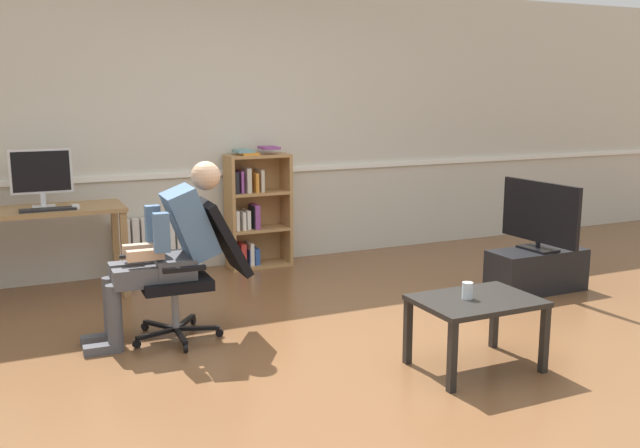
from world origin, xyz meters
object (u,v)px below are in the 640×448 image
object	(u,v)px
computer_mouse	(75,207)
bookshelf	(254,211)
keyboard	(48,209)
drinking_glass	(467,291)
imac_monitor	(41,174)
tv_stand	(536,270)
radiator	(158,246)
person_seated	(168,247)
computer_desk	(43,222)
office_chair	(197,263)
tv_screen	(540,215)
coffee_table	(476,308)

from	to	relation	value
computer_mouse	bookshelf	distance (m)	1.74
keyboard	drinking_glass	size ratio (longest dim) A/B	4.19
keyboard	computer_mouse	xyz separation A→B (m)	(0.21, 0.02, 0.01)
imac_monitor	tv_stand	distance (m)	4.23
radiator	person_seated	distance (m)	1.86
computer_desk	imac_monitor	world-z (taller)	imac_monitor
imac_monitor	keyboard	bearing A→B (deg)	-85.21
office_chair	person_seated	bearing A→B (deg)	-90.00
tv_screen	bookshelf	bearing A→B (deg)	42.90
bookshelf	coffee_table	xyz separation A→B (m)	(0.37, -3.00, -0.16)
computer_desk	office_chair	distance (m)	1.68
bookshelf	tv_screen	xyz separation A→B (m)	(1.90, -1.84, 0.12)
keyboard	coffee_table	world-z (taller)	keyboard
imac_monitor	computer_mouse	bearing A→B (deg)	-40.72
computer_desk	coffee_table	distance (m)	3.57
bookshelf	drinking_glass	bearing A→B (deg)	-83.95
computer_mouse	coffee_table	world-z (taller)	computer_mouse
tv_stand	coffee_table	world-z (taller)	coffee_table
computer_mouse	tv_screen	size ratio (longest dim) A/B	0.12
drinking_glass	tv_screen	bearing A→B (deg)	35.69
bookshelf	tv_screen	size ratio (longest dim) A/B	1.39
computer_mouse	drinking_glass	bearing A→B (deg)	-52.17
drinking_glass	office_chair	bearing A→B (deg)	136.34
computer_mouse	tv_screen	distance (m)	3.86
radiator	person_seated	world-z (taller)	person_seated
computer_desk	coffee_table	size ratio (longest dim) A/B	1.75
keyboard	office_chair	world-z (taller)	office_chair
computer_desk	tv_stand	world-z (taller)	computer_desk
computer_mouse	office_chair	bearing A→B (deg)	-63.15
office_chair	radiator	bearing A→B (deg)	178.41
bookshelf	person_seated	world-z (taller)	person_seated
keyboard	radiator	world-z (taller)	keyboard
imac_monitor	coffee_table	distance (m)	3.66
keyboard	radiator	bearing A→B (deg)	28.64
radiator	tv_screen	world-z (taller)	tv_screen
keyboard	tv_stand	world-z (taller)	keyboard
radiator	coffee_table	xyz separation A→B (m)	(1.29, -3.10, 0.12)
radiator	coffee_table	size ratio (longest dim) A/B	1.08
computer_desk	keyboard	distance (m)	0.19
keyboard	bookshelf	world-z (taller)	bookshelf
coffee_table	computer_desk	bearing A→B (deg)	130.35
tv_stand	drinking_glass	bearing A→B (deg)	-144.29
keyboard	person_seated	bearing A→B (deg)	-62.10
keyboard	coffee_table	xyz separation A→B (m)	(2.26, -2.57, -0.38)
computer_desk	tv_screen	size ratio (longest dim) A/B	1.53
person_seated	bookshelf	bearing A→B (deg)	145.97
imac_monitor	person_seated	bearing A→B (deg)	-65.11
office_chair	computer_mouse	bearing A→B (deg)	-151.33
keyboard	bookshelf	distance (m)	1.95
office_chair	person_seated	xyz separation A→B (m)	(-0.20, 0.01, 0.13)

